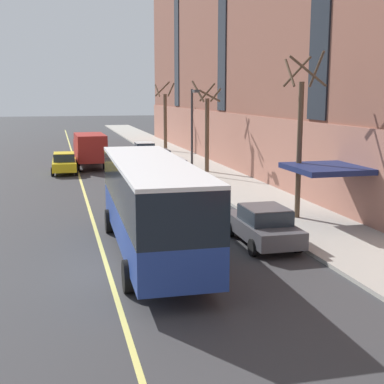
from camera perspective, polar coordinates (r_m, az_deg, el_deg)
ground_plane at (r=18.34m, az=-7.19°, el=-8.29°), size 260.00×260.00×0.00m
sidewalk at (r=23.78m, az=13.91°, el=-3.96°), size 4.34×160.00×0.15m
city_bus at (r=19.22m, az=-4.40°, el=-1.04°), size 2.93×11.26×3.52m
parked_car_darkgray_1 at (r=42.36m, az=-3.59°, el=3.53°), size 1.92×4.36×1.56m
parked_car_darkgray_2 at (r=21.18m, az=7.57°, el=-3.53°), size 2.03×4.53×1.56m
parked_car_white_4 at (r=48.67m, az=-5.11°, el=4.41°), size 2.13×4.82×1.56m
parked_car_silver_5 at (r=36.26m, az=-2.14°, el=2.38°), size 1.99×4.28×1.56m
box_truck at (r=43.67m, az=-10.89°, el=4.64°), size 2.48×6.76×2.75m
taxi_cab at (r=41.06m, az=-13.47°, el=3.04°), size 1.96×4.54×1.56m
street_tree_mid_block at (r=25.02m, az=11.46°, el=5.92°), size 1.76×1.74×7.57m
street_tree_far_uptown at (r=39.56m, az=1.62°, el=6.99°), size 1.96×1.92×6.65m
street_tree_far_downtown at (r=54.69m, az=-2.90°, el=8.01°), size 1.81×1.84×6.97m
street_lamp at (r=38.22m, az=0.09°, el=7.52°), size 0.36×1.48×6.04m
lane_centerline at (r=21.14m, az=-9.69°, el=-5.80°), size 0.16×140.00×0.01m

